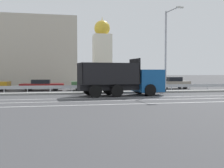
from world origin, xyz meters
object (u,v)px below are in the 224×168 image
object	(u,v)px
parked_car_4	(88,83)
church_tower	(102,52)
median_road_sign	(87,81)
parked_car_6	(173,83)
parked_car_3	(42,85)
street_lamp_1	(167,46)
dump_truck	(131,82)
parked_car_5	(130,83)

from	to	relation	value
parked_car_4	church_tower	distance (m)	24.44
median_road_sign	church_tower	bearing A→B (deg)	77.72
median_road_sign	parked_car_6	distance (m)	12.76
median_road_sign	parked_car_3	bearing A→B (deg)	130.21
parked_car_6	street_lamp_1	bearing A→B (deg)	151.80
dump_truck	parked_car_3	bearing A→B (deg)	-139.83
parked_car_3	parked_car_5	world-z (taller)	parked_car_5
median_road_sign	parked_car_3	distance (m)	6.98
dump_truck	church_tower	world-z (taller)	church_tower
parked_car_4	church_tower	bearing A→B (deg)	168.76
parked_car_6	dump_truck	bearing A→B (deg)	137.93
parked_car_5	parked_car_4	bearing A→B (deg)	-82.79
median_road_sign	church_tower	distance (m)	29.44
parked_car_4	church_tower	world-z (taller)	church_tower
median_road_sign	parked_car_6	bearing A→B (deg)	25.99
dump_truck	parked_car_4	size ratio (longest dim) A/B	2.00
street_lamp_1	parked_car_4	xyz separation A→B (m)	(-7.40, 5.51, -3.88)
dump_truck	parked_car_6	distance (m)	11.27
parked_car_5	church_tower	xyz separation A→B (m)	(0.32, 22.71, 5.47)
church_tower	parked_car_4	bearing A→B (deg)	-103.39
dump_truck	church_tower	size ratio (longest dim) A/B	0.57
parked_car_6	median_road_sign	bearing A→B (deg)	117.72
street_lamp_1	church_tower	size ratio (longest dim) A/B	0.61
dump_truck	street_lamp_1	xyz separation A→B (m)	(4.38, 2.20, 3.45)
church_tower	street_lamp_1	bearing A→B (deg)	-86.25
parked_car_5	parked_car_6	distance (m)	5.61
street_lamp_1	church_tower	bearing A→B (deg)	93.75
street_lamp_1	parked_car_3	distance (m)	14.32
street_lamp_1	parked_car_3	bearing A→B (deg)	155.75
median_road_sign	parked_car_4	world-z (taller)	median_road_sign
parked_car_5	parked_car_6	bearing A→B (deg)	91.44
parked_car_4	parked_car_6	size ratio (longest dim) A/B	0.93
street_lamp_1	parked_car_3	world-z (taller)	street_lamp_1
dump_truck	street_lamp_1	distance (m)	5.99
dump_truck	parked_car_3	xyz separation A→B (m)	(-8.16, 7.85, -0.56)
parked_car_3	church_tower	bearing A→B (deg)	157.46
parked_car_3	parked_car_5	size ratio (longest dim) A/B	1.03
parked_car_3	parked_car_4	bearing A→B (deg)	90.74
dump_truck	parked_car_6	xyz separation A→B (m)	(7.79, 8.12, -0.47)
median_road_sign	church_tower	xyz separation A→B (m)	(6.17, 28.35, 4.97)
parked_car_3	church_tower	xyz separation A→B (m)	(10.66, 23.04, 5.56)
median_road_sign	parked_car_3	world-z (taller)	median_road_sign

